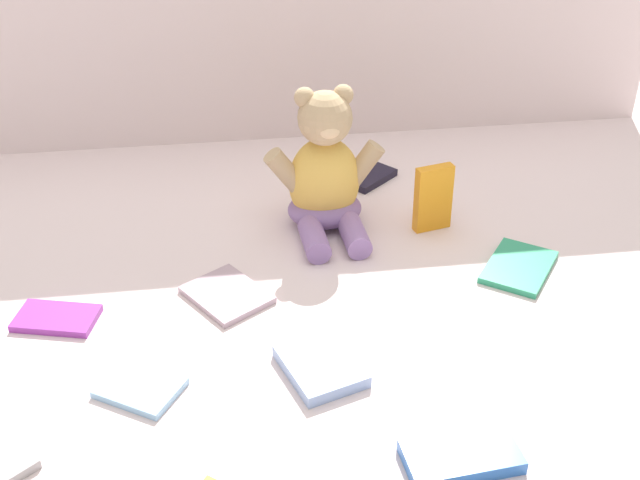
# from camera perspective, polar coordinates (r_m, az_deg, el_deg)

# --- Properties ---
(ground_plane) EXTENTS (3.20, 3.20, 0.00)m
(ground_plane) POSITION_cam_1_polar(r_m,az_deg,el_deg) (1.35, -1.25, -1.38)
(ground_plane) COLOR silver
(teddy_bear) EXTENTS (0.21, 0.19, 0.26)m
(teddy_bear) POSITION_cam_1_polar(r_m,az_deg,el_deg) (1.40, 0.37, 4.47)
(teddy_bear) COLOR #E5B24C
(teddy_bear) RESTS_ON ground_plane
(book_case_1) EXTENTS (0.16, 0.17, 0.01)m
(book_case_1) POSITION_cam_1_polar(r_m,az_deg,el_deg) (1.36, 13.84, -1.86)
(book_case_1) COLOR #2A9367
(book_case_1) RESTS_ON ground_plane
(book_case_4) EXTENTS (0.15, 0.08, 0.02)m
(book_case_4) POSITION_cam_1_polar(r_m,az_deg,el_deg) (1.02, 9.92, -14.79)
(book_case_4) COLOR blue
(book_case_4) RESTS_ON ground_plane
(book_case_5) EXTENTS (0.15, 0.16, 0.01)m
(book_case_5) POSITION_cam_1_polar(r_m,az_deg,el_deg) (1.27, -6.59, -3.85)
(book_case_5) COLOR #A78D9A
(book_case_5) RESTS_ON ground_plane
(book_case_6) EXTENTS (0.13, 0.14, 0.02)m
(book_case_6) POSITION_cam_1_polar(r_m,az_deg,el_deg) (1.13, 0.05, -8.90)
(book_case_6) COLOR #8AA6D7
(book_case_6) RESTS_ON ground_plane
(book_case_7) EXTENTS (0.07, 0.04, 0.12)m
(book_case_7) POSITION_cam_1_polar(r_m,az_deg,el_deg) (1.42, 7.99, 2.95)
(book_case_7) COLOR orange
(book_case_7) RESTS_ON ground_plane
(book_case_8) EXTENTS (0.13, 0.12, 0.01)m
(book_case_8) POSITION_cam_1_polar(r_m,az_deg,el_deg) (1.13, -12.57, -10.14)
(book_case_8) COLOR #88B9E1
(book_case_8) RESTS_ON ground_plane
(book_case_9) EXTENTS (0.13, 0.13, 0.01)m
(book_case_9) POSITION_cam_1_polar(r_m,az_deg,el_deg) (1.60, 3.27, 4.54)
(book_case_9) COLOR black
(book_case_9) RESTS_ON ground_plane
(book_case_10) EXTENTS (0.13, 0.10, 0.01)m
(book_case_10) POSITION_cam_1_polar(r_m,az_deg,el_deg) (1.28, -18.09, -5.26)
(book_case_10) COLOR purple
(book_case_10) RESTS_ON ground_plane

